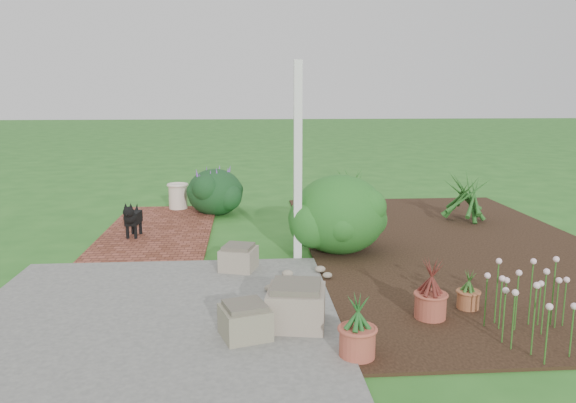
{
  "coord_description": "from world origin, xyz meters",
  "views": [
    {
      "loc": [
        -0.34,
        -6.83,
        2.1
      ],
      "look_at": [
        0.2,
        0.4,
        0.7
      ],
      "focal_mm": 35.0,
      "sensor_mm": 36.0,
      "label": 1
    }
  ],
  "objects": [
    {
      "name": "ground",
      "position": [
        0.0,
        0.0,
        0.0
      ],
      "size": [
        80.0,
        80.0,
        0.0
      ],
      "primitive_type": "plane",
      "color": "#296820",
      "rests_on": "ground"
    },
    {
      "name": "concrete_patio",
      "position": [
        -1.25,
        -1.75,
        0.02
      ],
      "size": [
        3.5,
        3.5,
        0.04
      ],
      "primitive_type": "cube",
      "color": "#5D5D5B",
      "rests_on": "ground"
    },
    {
      "name": "brick_path",
      "position": [
        -1.7,
        1.75,
        0.02
      ],
      "size": [
        1.6,
        3.5,
        0.04
      ],
      "primitive_type": "cube",
      "color": "brown",
      "rests_on": "ground"
    },
    {
      "name": "garden_bed",
      "position": [
        2.5,
        0.5,
        0.01
      ],
      "size": [
        4.0,
        7.0,
        0.03
      ],
      "primitive_type": "cube",
      "color": "black",
      "rests_on": "ground"
    },
    {
      "name": "veranda_post",
      "position": [
        0.3,
        0.1,
        1.25
      ],
      "size": [
        0.1,
        0.1,
        2.5
      ],
      "primitive_type": "cube",
      "color": "white",
      "rests_on": "ground"
    },
    {
      "name": "stone_trough_near",
      "position": [
        -0.37,
        -2.29,
        0.17
      ],
      "size": [
        0.49,
        0.49,
        0.26
      ],
      "primitive_type": "cube",
      "rotation": [
        0.0,
        0.0,
        0.3
      ],
      "color": "#746E5A",
      "rests_on": "concrete_patio"
    },
    {
      "name": "stone_trough_mid",
      "position": [
        0.09,
        -2.08,
        0.21
      ],
      "size": [
        0.58,
        0.58,
        0.34
      ],
      "primitive_type": "cube",
      "rotation": [
        0.0,
        0.0,
        -0.17
      ],
      "color": "gray",
      "rests_on": "concrete_patio"
    },
    {
      "name": "stone_trough_far",
      "position": [
        -0.45,
        -0.4,
        0.17
      ],
      "size": [
        0.49,
        0.49,
        0.26
      ],
      "primitive_type": "cube",
      "rotation": [
        0.0,
        0.0,
        -0.3
      ],
      "color": "slate",
      "rests_on": "concrete_patio"
    },
    {
      "name": "black_dog",
      "position": [
        -2.0,
        1.25,
        0.33
      ],
      "size": [
        0.2,
        0.57,
        0.49
      ],
      "rotation": [
        0.0,
        0.0,
        -0.08
      ],
      "color": "black",
      "rests_on": "brick_path"
    },
    {
      "name": "cream_ceramic_urn",
      "position": [
        -1.59,
        3.3,
        0.26
      ],
      "size": [
        0.34,
        0.34,
        0.44
      ],
      "primitive_type": "cylinder",
      "rotation": [
        0.0,
        0.0,
        0.02
      ],
      "color": "beige",
      "rests_on": "brick_path"
    },
    {
      "name": "evergreen_shrub",
      "position": [
        0.88,
        0.36,
        0.56
      ],
      "size": [
        1.6,
        1.6,
        1.05
      ],
      "primitive_type": "ellipsoid",
      "rotation": [
        0.0,
        0.0,
        0.38
      ],
      "color": "#0C4311",
      "rests_on": "garden_bed"
    },
    {
      "name": "agapanthus_clump_back",
      "position": [
        3.25,
        2.0,
        0.49
      ],
      "size": [
        1.21,
        1.21,
        0.92
      ],
      "primitive_type": null,
      "rotation": [
        0.0,
        0.0,
        -0.21
      ],
      "color": "#0B3812",
      "rests_on": "garden_bed"
    },
    {
      "name": "agapanthus_clump_front",
      "position": [
        1.46,
        2.8,
        0.48
      ],
      "size": [
        1.33,
        1.33,
        0.89
      ],
      "primitive_type": null,
      "rotation": [
        0.0,
        0.0,
        -0.43
      ],
      "color": "#0F400F",
      "rests_on": "garden_bed"
    },
    {
      "name": "pink_flower_patch",
      "position": [
        2.13,
        -2.56,
        0.34
      ],
      "size": [
        1.16,
        1.16,
        0.63
      ],
      "primitive_type": null,
      "rotation": [
        0.0,
        0.0,
        0.21
      ],
      "color": "#113D0F",
      "rests_on": "garden_bed"
    },
    {
      "name": "terracotta_pot_bronze",
      "position": [
        1.36,
        -1.98,
        0.15
      ],
      "size": [
        0.35,
        0.35,
        0.24
      ],
      "primitive_type": "cylinder",
      "rotation": [
        0.0,
        0.0,
        0.21
      ],
      "color": "#A24937",
      "rests_on": "garden_bed"
    },
    {
      "name": "terracotta_pot_small_left",
      "position": [
        1.8,
        -1.77,
        0.12
      ],
      "size": [
        0.25,
        0.25,
        0.18
      ],
      "primitive_type": "cylinder",
      "rotation": [
        0.0,
        0.0,
        0.23
      ],
      "color": "#975533",
      "rests_on": "garden_bed"
    },
    {
      "name": "terracotta_pot_small_right",
      "position": [
        0.52,
        -2.71,
        0.15
      ],
      "size": [
        0.37,
        0.37,
        0.24
      ],
      "primitive_type": "cylinder",
      "rotation": [
        0.0,
        0.0,
        0.37
      ],
      "color": "#AC4C3A",
      "rests_on": "garden_bed"
    },
    {
      "name": "purple_flowering_bush",
      "position": [
        -0.9,
        2.96,
        0.41
      ],
      "size": [
        1.06,
        1.06,
        0.83
      ],
      "primitive_type": "ellipsoid",
      "rotation": [
        0.0,
        0.0,
        -0.09
      ],
      "color": "black",
      "rests_on": "ground"
    }
  ]
}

